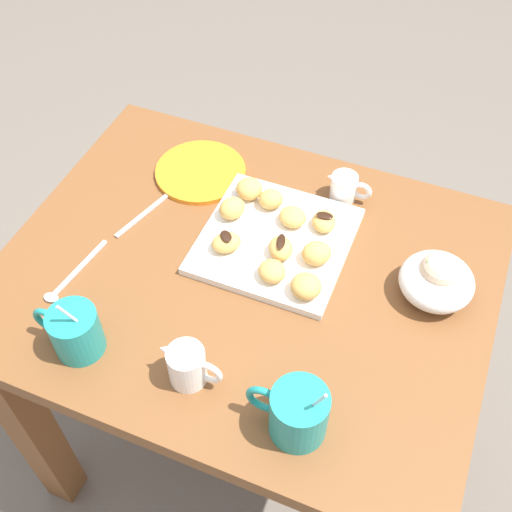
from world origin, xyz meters
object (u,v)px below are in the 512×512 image
beignet_0 (232,208)px  beignet_2 (306,286)px  cream_pitcher_white (185,364)px  coffee_mug_teal_right (74,330)px  saucer_orange_left (201,172)px  chocolate_sauce_pitcher (345,186)px  dining_table (246,319)px  beignet_5 (226,243)px  beignet_4 (271,199)px  beignet_1 (281,248)px  beignet_9 (324,221)px  beignet_8 (249,189)px  coffee_mug_teal_left (297,412)px  ice_cream_bowl (437,279)px  beignet_7 (272,271)px  beignet_3 (293,217)px  beignet_6 (317,253)px  pastry_plate_square (275,241)px

beignet_0 → beignet_2: same height
cream_pitcher_white → coffee_mug_teal_right: bearing=4.6°
cream_pitcher_white → saucer_orange_left: (0.18, -0.43, -0.03)m
coffee_mug_teal_right → chocolate_sauce_pitcher: (-0.30, -0.49, -0.02)m
dining_table → saucer_orange_left: (0.18, -0.20, 0.16)m
beignet_5 → beignet_4: bearing=-105.1°
beignet_1 → beignet_5: (0.10, 0.02, -0.00)m
saucer_orange_left → beignet_4: size_ratio=3.92×
beignet_0 → beignet_9: bearing=-167.5°
cream_pitcher_white → beignet_8: bearing=-81.7°
coffee_mug_teal_left → beignet_4: 0.45m
ice_cream_bowl → saucer_orange_left: size_ratio=0.69×
beignet_9 → saucer_orange_left: bearing=-11.9°
coffee_mug_teal_right → beignet_7: (-0.24, -0.24, -0.01)m
beignet_2 → dining_table: bearing=-8.0°
dining_table → saucer_orange_left: size_ratio=4.71×
cream_pitcher_white → beignet_5: size_ratio=1.89×
beignet_3 → beignet_6: 0.10m
dining_table → cream_pitcher_white: (0.00, 0.23, 0.19)m
cream_pitcher_white → beignet_1: 0.29m
coffee_mug_teal_right → saucer_orange_left: coffee_mug_teal_right is taller
beignet_5 → beignet_1: bearing=-165.7°
beignet_6 → beignet_9: beignet_6 is taller
coffee_mug_teal_left → beignet_2: size_ratio=2.67×
saucer_orange_left → beignet_2: beignet_2 is taller
beignet_2 → beignet_6: (0.01, -0.08, -0.00)m
cream_pitcher_white → beignet_9: 0.39m
beignet_5 → beignet_8: size_ratio=1.06×
chocolate_sauce_pitcher → beignet_6: 0.19m
dining_table → cream_pitcher_white: cream_pitcher_white is taller
dining_table → beignet_9: bearing=-125.1°
beignet_1 → beignet_4: size_ratio=1.12×
saucer_orange_left → beignet_7: 0.32m
saucer_orange_left → beignet_0: bearing=139.4°
beignet_6 → beignet_7: size_ratio=1.07×
beignet_9 → beignet_1: bearing=61.3°
chocolate_sauce_pitcher → beignet_1: bearing=73.4°
coffee_mug_teal_left → beignet_8: bearing=-59.1°
cream_pitcher_white → beignet_6: (-0.12, -0.29, -0.00)m
beignet_3 → beignet_6: (-0.07, 0.07, 0.00)m
pastry_plate_square → coffee_mug_teal_left: size_ratio=1.87×
beignet_1 → beignet_2: beignet_2 is taller
coffee_mug_teal_right → beignet_1: 0.38m
beignet_3 → beignet_5: bearing=49.9°
beignet_6 → beignet_1: bearing=10.0°
dining_table → coffee_mug_teal_right: size_ratio=6.67×
saucer_orange_left → beignet_2: 0.38m
saucer_orange_left → chocolate_sauce_pitcher: bearing=-171.5°
ice_cream_bowl → beignet_2: size_ratio=2.40×
beignet_6 → beignet_9: size_ratio=1.00×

